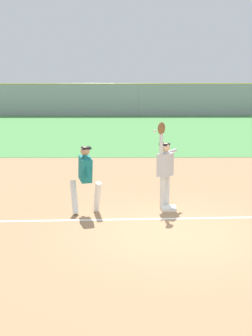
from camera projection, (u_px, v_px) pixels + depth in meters
ground_plane at (174, 234)px, 10.93m from camera, size 74.01×74.01×0.00m
outfield_grass at (143, 131)px, 26.73m from camera, size 48.50×14.92×0.01m
chalk_foul_line at (6, 221)px, 11.78m from camera, size 11.99×0.61×0.01m
first_base at (169, 208)px, 12.69m from camera, size 0.39×0.39×0.08m
fielder at (165, 166)px, 12.67m from camera, size 0.61×0.79×2.28m
runner at (85, 175)px, 12.20m from camera, size 0.85×0.83×1.72m
baseball at (155, 131)px, 12.65m from camera, size 0.07×0.07×0.07m
outfield_fence at (139, 100)px, 33.77m from camera, size 48.58×0.08×2.22m
parked_car_white at (30, 102)px, 37.35m from camera, size 4.59×2.51×1.25m
parked_car_red at (118, 102)px, 36.74m from camera, size 4.42×2.16×1.25m
parked_car_tan at (202, 101)px, 37.49m from camera, size 4.56×2.45×1.25m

